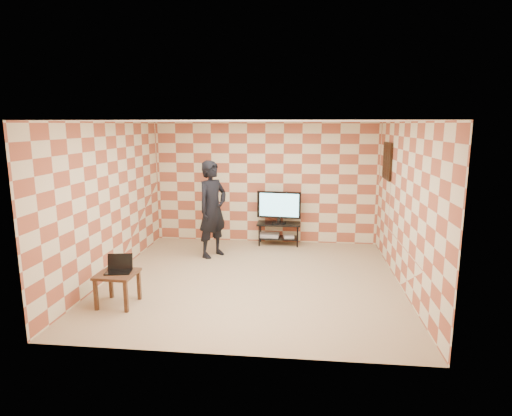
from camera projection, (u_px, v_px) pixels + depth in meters
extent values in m
plane|color=tan|center=(252.00, 279.00, 7.45)|extent=(5.00, 5.00, 0.00)
cube|color=beige|center=(265.00, 183.00, 9.62)|extent=(5.00, 0.02, 2.70)
cube|color=beige|center=(226.00, 244.00, 4.75)|extent=(5.00, 0.02, 2.70)
cube|color=beige|center=(110.00, 200.00, 7.45)|extent=(0.02, 5.00, 2.70)
cube|color=beige|center=(405.00, 206.00, 6.92)|extent=(0.02, 5.00, 2.70)
cube|color=white|center=(252.00, 121.00, 6.92)|extent=(5.00, 5.00, 0.02)
cube|color=black|center=(387.00, 161.00, 8.32)|extent=(0.04, 0.72, 0.72)
cube|color=black|center=(387.00, 161.00, 8.32)|extent=(0.04, 0.03, 0.68)
cube|color=black|center=(387.00, 161.00, 8.32)|extent=(0.04, 0.68, 0.03)
cube|color=black|center=(279.00, 224.00, 9.50)|extent=(0.96, 0.43, 0.04)
cube|color=black|center=(279.00, 238.00, 9.56)|extent=(0.86, 0.38, 0.03)
cylinder|color=black|center=(259.00, 235.00, 9.42)|extent=(0.03, 0.03, 0.50)
cylinder|color=black|center=(261.00, 231.00, 9.76)|extent=(0.03, 0.03, 0.50)
cylinder|color=black|center=(297.00, 236.00, 9.33)|extent=(0.03, 0.03, 0.50)
cylinder|color=black|center=(298.00, 232.00, 9.67)|extent=(0.03, 0.03, 0.50)
cube|color=black|center=(279.00, 222.00, 9.49)|extent=(0.30, 0.21, 0.03)
cube|color=black|center=(279.00, 220.00, 9.48)|extent=(0.08, 0.06, 0.08)
cube|color=black|center=(279.00, 205.00, 9.42)|extent=(0.97, 0.16, 0.59)
cube|color=#69B8CA|center=(279.00, 205.00, 9.38)|extent=(0.87, 0.10, 0.51)
cube|color=#B2B2B4|center=(269.00, 235.00, 9.60)|extent=(0.45, 0.33, 0.07)
cube|color=silver|center=(289.00, 237.00, 9.50)|extent=(0.25, 0.20, 0.05)
cube|color=#3D1E13|center=(117.00, 274.00, 6.31)|extent=(0.57, 0.57, 0.04)
cube|color=#3D1E13|center=(96.00, 295.00, 6.17)|extent=(0.05, 0.05, 0.46)
cube|color=#3D1E13|center=(111.00, 284.00, 6.62)|extent=(0.05, 0.05, 0.46)
cube|color=#3D1E13|center=(126.00, 297.00, 6.11)|extent=(0.05, 0.05, 0.46)
cube|color=#3D1E13|center=(139.00, 285.00, 6.55)|extent=(0.05, 0.05, 0.46)
cube|color=black|center=(119.00, 272.00, 6.32)|extent=(0.41, 0.32, 0.02)
cube|color=black|center=(120.00, 261.00, 6.43)|extent=(0.37, 0.13, 0.24)
imported|color=black|center=(213.00, 209.00, 8.59)|extent=(0.79, 0.85, 1.95)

